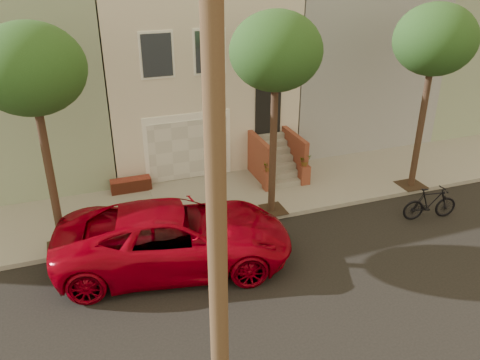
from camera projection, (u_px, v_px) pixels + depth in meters
name	position (u px, v px, depth m)	size (l,w,h in m)	color
ground	(295.00, 291.00, 12.65)	(90.00, 90.00, 0.00)	black
sidewalk	(228.00, 197.00, 17.15)	(40.00, 3.70, 0.15)	gray
house_row	(183.00, 60.00, 20.56)	(33.10, 11.70, 7.00)	silver
tree_left	(31.00, 71.00, 12.00)	(2.70, 2.57, 6.30)	#2D2116
tree_mid	(276.00, 53.00, 13.98)	(2.70, 2.57, 6.30)	#2D2116
tree_right	(435.00, 41.00, 15.66)	(2.70, 2.57, 6.30)	#2D2116
pickup_truck	(175.00, 237.00, 13.36)	(2.93, 6.36, 1.77)	#990012
motorcycle	(430.00, 203.00, 15.78)	(0.52, 1.83, 1.10)	black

